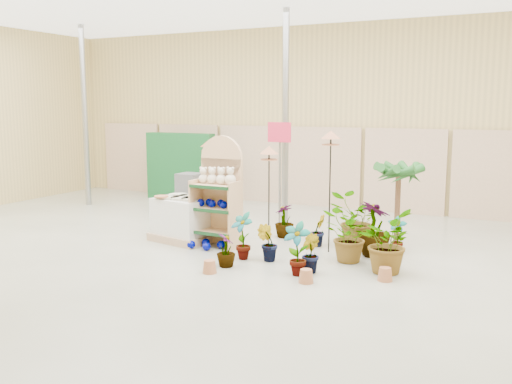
% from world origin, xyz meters
% --- Properties ---
extents(room, '(15.20, 12.10, 4.70)m').
position_xyz_m(room, '(0.00, 0.91, 2.21)').
color(room, gray).
rests_on(room, ground).
extents(display_shelf, '(0.84, 0.54, 2.00)m').
position_xyz_m(display_shelf, '(-0.35, 1.32, 0.91)').
color(display_shelf, tan).
rests_on(display_shelf, ground).
extents(teddy_bears, '(0.74, 0.20, 0.32)m').
position_xyz_m(teddy_bears, '(-0.32, 1.22, 1.27)').
color(teddy_bears, beige).
rests_on(teddy_bears, display_shelf).
extents(gazing_balls_shelf, '(0.74, 0.25, 0.14)m').
position_xyz_m(gazing_balls_shelf, '(-0.35, 1.20, 0.79)').
color(gazing_balls_shelf, '#00057D').
rests_on(gazing_balls_shelf, display_shelf).
extents(gazing_balls_floor, '(0.63, 0.39, 0.15)m').
position_xyz_m(gazing_balls_floor, '(-0.42, 0.95, 0.07)').
color(gazing_balls_floor, '#00057D').
rests_on(gazing_balls_floor, ground).
extents(pallet_stack, '(1.31, 1.16, 0.85)m').
position_xyz_m(pallet_stack, '(-1.12, 1.34, 0.41)').
color(pallet_stack, tan).
rests_on(pallet_stack, ground).
extents(charcoal_planters, '(0.80, 0.50, 1.00)m').
position_xyz_m(charcoal_planters, '(-2.40, 3.34, 0.42)').
color(charcoal_planters, '#3C3C3C').
rests_on(charcoal_planters, ground).
extents(trellis_stock, '(2.00, 0.30, 1.80)m').
position_xyz_m(trellis_stock, '(-3.80, 5.20, 0.90)').
color(trellis_stock, '#124F22').
rests_on(trellis_stock, ground).
extents(offer_sign, '(0.50, 0.08, 2.20)m').
position_xyz_m(offer_sign, '(0.10, 2.98, 1.57)').
color(offer_sign, gray).
rests_on(offer_sign, ground).
extents(bird_table_front, '(0.34, 0.34, 1.83)m').
position_xyz_m(bird_table_front, '(0.54, 1.54, 1.70)').
color(bird_table_front, black).
rests_on(bird_table_front, ground).
extents(bird_table_right, '(0.34, 0.34, 2.12)m').
position_xyz_m(bird_table_right, '(1.62, 1.70, 1.97)').
color(bird_table_right, black).
rests_on(bird_table_right, ground).
extents(bird_table_back, '(0.34, 0.34, 1.65)m').
position_xyz_m(bird_table_back, '(-2.65, 4.69, 1.52)').
color(bird_table_back, black).
rests_on(bird_table_back, ground).
extents(palm, '(0.70, 0.70, 1.62)m').
position_xyz_m(palm, '(2.55, 2.76, 1.37)').
color(palm, brown).
rests_on(palm, ground).
extents(potted_plant_0, '(0.49, 0.42, 0.80)m').
position_xyz_m(potted_plant_0, '(0.48, 0.63, 0.40)').
color(potted_plant_0, '#1C511C').
rests_on(potted_plant_0, ground).
extents(potted_plant_1, '(0.40, 0.36, 0.61)m').
position_xyz_m(potted_plant_1, '(0.90, 0.71, 0.30)').
color(potted_plant_1, '#1C511C').
rests_on(potted_plant_1, ground).
extents(potted_plant_2, '(0.94, 0.99, 0.86)m').
position_xyz_m(potted_plant_2, '(2.12, 1.21, 0.43)').
color(potted_plant_2, '#1C511C').
rests_on(potted_plant_2, ground).
extents(potted_plant_3, '(0.71, 0.71, 0.95)m').
position_xyz_m(potted_plant_3, '(2.39, 1.79, 0.47)').
color(potted_plant_3, '#1C511C').
rests_on(potted_plant_3, ground).
extents(potted_plant_4, '(0.38, 0.30, 0.63)m').
position_xyz_m(potted_plant_4, '(2.68, 2.22, 0.31)').
color(potted_plant_4, '#1C511C').
rests_on(potted_plant_4, ground).
extents(potted_plant_5, '(0.27, 0.33, 0.58)m').
position_xyz_m(potted_plant_5, '(1.29, 2.03, 0.29)').
color(potted_plant_5, '#1C511C').
rests_on(potted_plant_5, ground).
extents(potted_plant_6, '(1.15, 1.12, 0.97)m').
position_xyz_m(potted_plant_6, '(1.90, 2.28, 0.49)').
color(potted_plant_6, '#1C511C').
rests_on(potted_plant_6, ground).
extents(potted_plant_7, '(0.41, 0.41, 0.53)m').
position_xyz_m(potted_plant_7, '(0.46, 0.12, 0.27)').
color(potted_plant_7, '#1C511C').
rests_on(potted_plant_7, ground).
extents(potted_plant_8, '(0.46, 0.33, 0.82)m').
position_xyz_m(potted_plant_8, '(1.64, 0.18, 0.41)').
color(potted_plant_8, '#1C511C').
rests_on(potted_plant_8, ground).
extents(potted_plant_9, '(0.41, 0.42, 0.59)m').
position_xyz_m(potted_plant_9, '(1.75, 0.42, 0.30)').
color(potted_plant_9, '#1C511C').
rests_on(potted_plant_9, ground).
extents(potted_plant_10, '(0.86, 0.95, 0.96)m').
position_xyz_m(potted_plant_10, '(2.79, 0.93, 0.48)').
color(potted_plant_10, '#1C511C').
rests_on(potted_plant_10, ground).
extents(potted_plant_11, '(0.46, 0.46, 0.66)m').
position_xyz_m(potted_plant_11, '(0.47, 2.39, 0.33)').
color(potted_plant_11, '#1C511C').
rests_on(potted_plant_11, ground).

